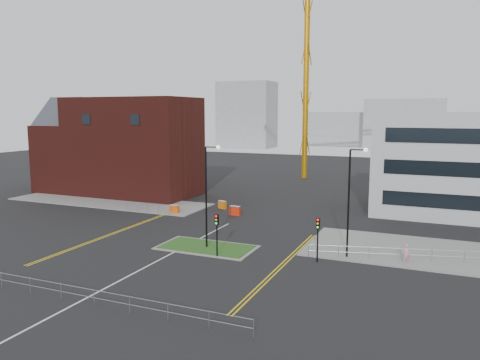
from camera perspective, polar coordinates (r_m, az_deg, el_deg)
The scene contains 26 objects.
ground at distance 36.64m, azimuth -12.76°, elevation -11.01°, with size 200.00×200.00×0.00m, color black.
pavement_left at distance 65.37m, azimuth -15.73°, elevation -2.53°, with size 28.00×8.00×0.12m, color slate.
pavement_right at distance 43.57m, azimuth 24.36°, elevation -8.35°, with size 24.00×10.00×0.12m, color slate.
island_kerb at distance 42.11m, azimuth -4.08°, elevation -8.20°, with size 8.60×4.60×0.08m, color slate.
grass_island at distance 42.11m, azimuth -4.08°, elevation -8.18°, with size 8.00×4.00×0.12m, color #224A18.
brick_building at distance 71.01m, azimuth -14.79°, elevation 3.87°, with size 24.20×10.07×14.24m.
tower_crane at distance 86.98m, azimuth 12.17°, elevation 17.72°, with size 52.06×11.92×38.43m.
streetlamp_island at distance 40.82m, azimuth -3.89°, elevation -0.99°, with size 1.46×0.36×9.18m.
streetlamp_right_near at distance 38.96m, azimuth 13.45°, elevation -1.64°, with size 1.46×0.36×9.18m.
traffic_light_island at distance 38.84m, azimuth -2.85°, elevation -5.75°, with size 0.28×0.33×3.65m.
traffic_light_right at distance 38.05m, azimuth 9.47°, elevation -6.15°, with size 0.28×0.33×3.65m.
railing_front at distance 32.03m, azimuth -19.25°, elevation -12.65°, with size 24.05×0.05×1.10m.
railing_left at distance 56.80m, azimuth -11.18°, elevation -3.28°, with size 6.05×0.05×1.10m.
railing_right at distance 40.94m, azimuth 22.37°, elevation -8.23°, with size 19.05×5.05×1.10m.
centre_line at distance 38.18m, azimuth -10.98°, elevation -10.15°, with size 0.15×30.00×0.01m, color silver.
yellow_left_a at distance 49.51m, azimuth -14.47°, elevation -5.98°, with size 0.12×24.00×0.01m, color gold.
yellow_left_b at distance 49.33m, azimuth -14.19°, elevation -6.02°, with size 0.12×24.00×0.01m, color gold.
yellow_right_a at distance 37.59m, azimuth 4.88°, elevation -10.32°, with size 0.12×20.00×0.01m, color gold.
yellow_right_b at distance 37.50m, azimuth 5.32°, elevation -10.37°, with size 0.12×20.00×0.01m, color gold.
skyline_a at distance 159.80m, azimuth 0.86°, elevation 7.93°, with size 18.00×12.00×22.00m, color gray.
skyline_b at distance 158.28m, azimuth 19.41°, elevation 6.38°, with size 24.00×12.00×16.00m, color gray.
skyline_d at distance 170.39m, azimuth 13.53°, elevation 6.04°, with size 30.00×12.00×12.00m, color gray.
pedestrian at distance 39.88m, azimuth 19.65°, elevation -8.47°, with size 0.59×0.39×1.62m, color pink.
barrier_left at distance 56.11m, azimuth -8.03°, elevation -3.54°, with size 1.25×0.48×1.04m.
barrier_mid at distance 58.52m, azimuth -2.16°, elevation -2.99°, with size 1.25×0.79×1.00m.
barrier_right at distance 54.73m, azimuth -0.60°, elevation -3.72°, with size 1.33×0.50×1.11m.
Camera 1 is at (20.54, -27.88, 11.98)m, focal length 35.00 mm.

